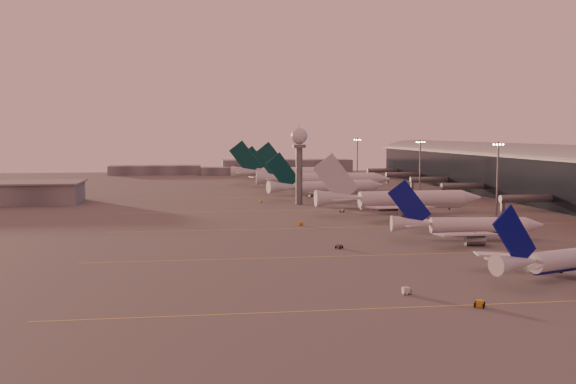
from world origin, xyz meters
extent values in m
plane|color=#565353|center=(0.00, 0.00, 0.00)|extent=(700.00, 700.00, 0.00)
cube|color=#E6D351|center=(30.00, 10.00, 0.01)|extent=(180.00, 0.25, 0.02)
cube|color=#E6D351|center=(30.00, 55.00, 0.01)|extent=(180.00, 0.25, 0.02)
cube|color=#E6D351|center=(30.00, 100.00, 0.01)|extent=(180.00, 0.25, 0.02)
cube|color=#E6D351|center=(30.00, 150.00, 0.01)|extent=(180.00, 0.25, 0.02)
cube|color=black|center=(108.00, 110.00, 9.00)|extent=(36.00, 360.00, 18.00)
cylinder|color=slate|center=(108.00, 110.00, 18.00)|extent=(10.08, 360.00, 10.08)
cube|color=slate|center=(108.00, 110.00, 18.20)|extent=(40.00, 362.00, 0.80)
cylinder|color=slate|center=(82.00, 86.00, 4.50)|extent=(22.00, 2.80, 2.80)
cube|color=slate|center=(72.00, 86.00, 2.20)|extent=(1.20, 1.20, 4.40)
cylinder|color=slate|center=(82.00, 142.00, 4.50)|extent=(22.00, 2.80, 2.80)
cube|color=slate|center=(72.00, 142.00, 2.20)|extent=(1.20, 1.20, 4.40)
cylinder|color=slate|center=(82.00, 184.00, 4.50)|extent=(22.00, 2.80, 2.80)
cube|color=slate|center=(72.00, 184.00, 2.20)|extent=(1.20, 1.20, 4.40)
cylinder|color=slate|center=(82.00, 226.00, 4.50)|extent=(22.00, 2.80, 2.80)
cube|color=slate|center=(72.00, 226.00, 2.20)|extent=(1.20, 1.20, 4.40)
cylinder|color=slate|center=(82.00, 266.00, 4.50)|extent=(22.00, 2.80, 2.80)
cube|color=slate|center=(72.00, 266.00, 2.20)|extent=(1.20, 1.20, 4.40)
cylinder|color=slate|center=(5.00, 120.00, 11.00)|extent=(2.60, 2.60, 22.00)
cylinder|color=slate|center=(5.00, 120.00, 22.50)|extent=(5.20, 5.20, 1.20)
sphere|color=silver|center=(5.00, 120.00, 26.40)|extent=(6.40, 6.40, 6.40)
cylinder|color=slate|center=(5.00, 120.00, 30.10)|extent=(0.16, 0.16, 2.00)
cylinder|color=slate|center=(55.00, 55.00, 12.50)|extent=(0.56, 0.56, 25.00)
cube|color=slate|center=(55.00, 55.00, 24.50)|extent=(3.60, 0.25, 0.25)
sphere|color=#FFEABF|center=(53.50, 55.00, 24.10)|extent=(0.56, 0.56, 0.56)
sphere|color=#FFEABF|center=(54.50, 55.00, 24.10)|extent=(0.56, 0.56, 0.56)
sphere|color=#FFEABF|center=(55.50, 55.00, 24.10)|extent=(0.56, 0.56, 0.56)
sphere|color=#FFEABF|center=(56.50, 55.00, 24.10)|extent=(0.56, 0.56, 0.56)
cylinder|color=slate|center=(50.00, 110.00, 12.50)|extent=(0.56, 0.56, 25.00)
cube|color=slate|center=(50.00, 110.00, 24.50)|extent=(3.60, 0.25, 0.25)
sphere|color=#FFEABF|center=(48.50, 110.00, 24.10)|extent=(0.56, 0.56, 0.56)
sphere|color=#FFEABF|center=(49.50, 110.00, 24.10)|extent=(0.56, 0.56, 0.56)
sphere|color=#FFEABF|center=(50.50, 110.00, 24.10)|extent=(0.56, 0.56, 0.56)
sphere|color=#FFEABF|center=(51.50, 110.00, 24.10)|extent=(0.56, 0.56, 0.56)
cylinder|color=slate|center=(48.00, 200.00, 12.50)|extent=(0.56, 0.56, 25.00)
cube|color=slate|center=(48.00, 200.00, 24.50)|extent=(3.60, 0.25, 0.25)
sphere|color=#FFEABF|center=(46.50, 200.00, 24.10)|extent=(0.56, 0.56, 0.56)
sphere|color=#FFEABF|center=(47.50, 200.00, 24.10)|extent=(0.56, 0.56, 0.56)
sphere|color=#FFEABF|center=(48.50, 200.00, 24.10)|extent=(0.56, 0.56, 0.56)
sphere|color=#FFEABF|center=(49.50, 200.00, 24.10)|extent=(0.56, 0.56, 0.56)
cube|color=#5A5D61|center=(-60.00, 320.00, 3.00)|extent=(60.00, 18.00, 6.00)
cube|color=#5A5D61|center=(30.00, 330.00, 4.50)|extent=(90.00, 20.00, 9.00)
cube|color=#5A5D61|center=(-10.00, 310.00, 2.50)|extent=(40.00, 15.00, 5.00)
cone|color=silver|center=(21.37, -23.58, 3.69)|extent=(10.41, 6.95, 3.92)
cube|color=silver|center=(28.17, -10.90, 2.51)|extent=(17.03, 6.20, 1.23)
cylinder|color=gray|center=(31.57, -12.10, 0.72)|extent=(5.05, 3.90, 2.55)
cube|color=gray|center=(31.57, -12.10, 1.82)|extent=(0.38, 0.35, 1.57)
cube|color=#070A6E|center=(20.92, -23.75, 8.53)|extent=(10.24, 3.98, 11.68)
cube|color=silver|center=(22.91, -27.76, 3.78)|extent=(4.30, 4.36, 0.26)
cube|color=silver|center=(19.90, -19.38, 3.78)|extent=(4.61, 2.14, 0.26)
cylinder|color=black|center=(34.23, -16.55, 0.57)|extent=(1.24, 0.87, 1.13)
cylinder|color=silver|center=(36.50, 26.72, 3.37)|extent=(24.60, 7.07, 4.13)
cylinder|color=#070A6E|center=(36.50, 26.72, 2.44)|extent=(23.97, 5.86, 2.98)
cone|color=silver|center=(50.88, 24.95, 3.37)|extent=(5.17, 4.68, 4.13)
cone|color=silver|center=(19.40, 28.82, 3.89)|extent=(10.61, 5.35, 4.13)
cube|color=silver|center=(29.34, 17.35, 2.65)|extent=(17.85, 10.08, 1.30)
cylinder|color=gray|center=(32.57, 19.38, 0.76)|extent=(4.99, 3.24, 2.69)
cube|color=gray|center=(32.57, 19.38, 1.92)|extent=(0.36, 0.31, 1.65)
cube|color=silver|center=(31.83, 37.54, 2.65)|extent=(16.71, 13.41, 1.30)
cylinder|color=gray|center=(34.47, 34.79, 0.76)|extent=(4.99, 3.24, 2.69)
cube|color=gray|center=(34.47, 34.79, 1.92)|extent=(0.36, 0.31, 1.65)
cube|color=#070A6E|center=(18.90, 28.89, 9.00)|extent=(11.30, 1.76, 12.32)
cube|color=silver|center=(18.86, 24.16, 3.99)|extent=(5.02, 3.19, 0.27)
cube|color=silver|center=(20.01, 33.48, 3.99)|extent=(4.90, 4.04, 0.27)
cylinder|color=black|center=(45.65, 25.59, 0.54)|extent=(0.54, 0.54, 1.09)
cylinder|color=black|center=(34.85, 29.33, 0.60)|extent=(1.25, 0.69, 1.20)
cylinder|color=black|center=(34.26, 24.58, 0.60)|extent=(1.25, 0.69, 1.20)
cylinder|color=silver|center=(37.96, 84.07, 3.93)|extent=(36.44, 6.72, 5.67)
cylinder|color=silver|center=(37.96, 84.07, 2.66)|extent=(35.67, 5.12, 4.08)
cone|color=silver|center=(59.61, 84.70, 3.93)|extent=(7.19, 5.87, 5.67)
cone|color=silver|center=(12.22, 83.32, 4.64)|extent=(15.38, 6.11, 5.67)
cube|color=silver|center=(29.55, 68.73, 2.94)|extent=(25.62, 18.14, 1.68)
cylinder|color=gray|center=(33.84, 72.43, 0.64)|extent=(7.13, 3.89, 3.69)
cube|color=gray|center=(33.84, 72.43, 1.95)|extent=(0.28, 0.24, 2.27)
cube|color=silver|center=(28.68, 98.90, 2.94)|extent=(26.02, 16.96, 1.68)
cylinder|color=gray|center=(33.17, 95.46, 0.64)|extent=(7.13, 3.89, 3.69)
cube|color=gray|center=(33.17, 95.46, 1.95)|extent=(0.28, 0.24, 2.27)
cube|color=#B6B8BF|center=(11.46, 83.30, 11.34)|extent=(15.72, 0.78, 16.83)
cube|color=silver|center=(12.12, 76.29, 4.78)|extent=(7.44, 5.59, 0.23)
cube|color=silver|center=(11.71, 90.34, 4.78)|extent=(7.48, 5.29, 0.23)
cylinder|color=black|center=(51.75, 84.47, 0.46)|extent=(0.46, 0.46, 0.91)
cylinder|color=black|center=(34.98, 86.00, 0.50)|extent=(1.02, 0.49, 1.01)
cylinder|color=black|center=(35.10, 81.98, 0.50)|extent=(1.02, 0.49, 1.01)
cylinder|color=silver|center=(24.23, 142.71, 3.77)|extent=(33.33, 13.35, 5.33)
cylinder|color=silver|center=(24.23, 142.71, 2.57)|extent=(32.32, 11.74, 3.84)
cone|color=silver|center=(43.33, 147.60, 3.77)|extent=(7.52, 6.75, 5.33)
cone|color=silver|center=(1.51, 136.90, 4.43)|extent=(14.74, 8.60, 5.33)
cube|color=silver|center=(19.79, 127.23, 2.83)|extent=(21.47, 20.27, 1.58)
cylinder|color=gray|center=(22.89, 131.42, 0.64)|extent=(7.05, 4.94, 3.46)
cube|color=gray|center=(22.89, 131.42, 1.90)|extent=(0.32, 0.29, 2.13)
cube|color=silver|center=(12.90, 154.16, 2.83)|extent=(24.62, 11.06, 1.58)
cylinder|color=gray|center=(17.63, 151.98, 0.64)|extent=(7.05, 4.94, 3.46)
cube|color=gray|center=(17.63, 151.98, 1.90)|extent=(0.32, 0.29, 2.13)
cube|color=#063332|center=(0.84, 136.73, 10.80)|extent=(14.28, 3.95, 15.77)
cube|color=silver|center=(2.87, 130.65, 4.57)|extent=(6.43, 5.97, 0.23)
cube|color=silver|center=(-0.30, 143.04, 4.57)|extent=(6.75, 3.64, 0.23)
cylinder|color=black|center=(36.39, 145.83, 0.46)|extent=(0.46, 0.46, 0.92)
cylinder|color=black|center=(21.14, 144.01, 0.51)|extent=(1.09, 0.70, 1.01)
cylinder|color=black|center=(22.15, 140.10, 0.51)|extent=(1.09, 0.70, 1.01)
cylinder|color=silver|center=(29.85, 174.13, 4.48)|extent=(39.62, 8.79, 6.34)
cylinder|color=silver|center=(29.85, 174.13, 3.05)|extent=(38.73, 6.97, 4.56)
cone|color=silver|center=(53.26, 172.66, 4.48)|extent=(7.99, 6.80, 6.34)
cone|color=silver|center=(2.01, 175.88, 5.27)|extent=(16.85, 7.36, 6.34)
cube|color=silver|center=(19.15, 158.24, 3.37)|extent=(28.72, 17.81, 1.88)
cylinder|color=gray|center=(24.19, 161.84, 0.77)|extent=(7.85, 4.59, 4.12)
cube|color=gray|center=(24.19, 161.84, 2.26)|extent=(0.34, 0.29, 2.54)
cube|color=silver|center=(21.22, 191.24, 3.37)|extent=(27.77, 20.58, 1.88)
cylinder|color=gray|center=(25.78, 187.04, 0.77)|extent=(7.85, 4.59, 4.12)
cube|color=gray|center=(25.78, 187.04, 2.26)|extent=(0.34, 0.29, 2.54)
cube|color=#063332|center=(1.19, 175.93, 12.84)|extent=(17.43, 1.47, 18.76)
cube|color=silver|center=(1.26, 168.30, 5.43)|extent=(8.12, 5.54, 0.27)
cube|color=silver|center=(2.21, 183.49, 5.43)|extent=(8.02, 6.24, 0.27)
cylinder|color=black|center=(44.76, 173.20, 0.55)|extent=(0.55, 0.55, 1.09)
cylinder|color=black|center=(26.84, 176.73, 0.60)|extent=(1.23, 0.62, 1.20)
cylinder|color=black|center=(26.54, 171.93, 0.60)|extent=(1.23, 0.62, 1.20)
cylinder|color=silver|center=(20.72, 219.79, 4.51)|extent=(39.92, 15.35, 6.37)
cylinder|color=silver|center=(20.72, 219.79, 3.07)|extent=(38.73, 13.43, 4.59)
cone|color=silver|center=(43.66, 214.33, 4.51)|extent=(8.92, 7.97, 6.37)
cone|color=silver|center=(-6.56, 226.29, 5.30)|extent=(17.60, 10.04, 6.37)
cube|color=silver|center=(7.40, 205.88, 3.39)|extent=(29.44, 13.67, 1.89)
cylinder|color=gray|center=(13.02, 208.58, 0.77)|extent=(8.40, 5.80, 4.14)
cube|color=gray|center=(13.02, 208.58, 2.27)|extent=(0.38, 0.34, 2.55)
cube|color=silver|center=(15.10, 238.22, 3.39)|extent=(25.92, 23.96, 1.89)
cylinder|color=gray|center=(18.90, 233.28, 0.77)|extent=(8.40, 5.80, 4.14)
cube|color=gray|center=(18.90, 233.28, 2.27)|extent=(0.38, 0.34, 2.55)
cube|color=#063332|center=(-7.36, 226.48, 12.91)|extent=(17.15, 4.43, 18.86)
cube|color=silver|center=(-8.60, 218.91, 5.46)|extent=(8.09, 4.47, 0.27)
cube|color=silver|center=(-5.06, 233.79, 5.46)|extent=(7.73, 7.07, 0.27)
cylinder|color=black|center=(35.33, 216.32, 0.55)|extent=(0.55, 0.55, 1.10)
cylinder|color=black|center=(18.18, 222.88, 0.60)|extent=(1.30, 0.81, 1.21)
cylinder|color=black|center=(17.06, 218.18, 0.60)|extent=(1.30, 0.81, 1.21)
cylinder|color=silver|center=(24.82, 255.17, 3.82)|extent=(33.91, 12.47, 5.41)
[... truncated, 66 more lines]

